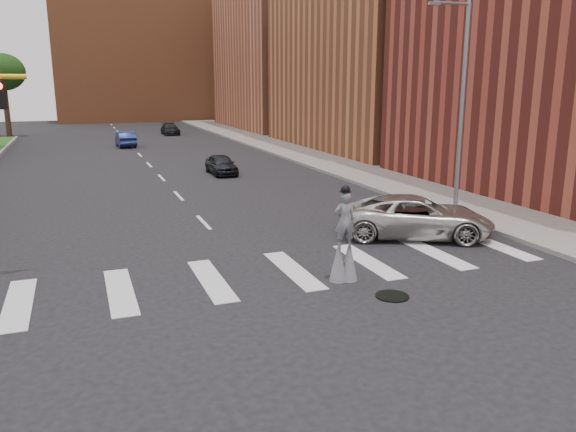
{
  "coord_description": "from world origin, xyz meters",
  "views": [
    {
      "loc": [
        -4.65,
        -14.35,
        5.63
      ],
      "look_at": [
        1.17,
        1.14,
        1.7
      ],
      "focal_mm": 35.0,
      "sensor_mm": 36.0,
      "label": 1
    }
  ],
  "objects": [
    {
      "name": "sidewalk_right",
      "position": [
        12.5,
        25.0,
        0.09
      ],
      "size": [
        5.0,
        90.0,
        0.18
      ],
      "primitive_type": "cube",
      "color": "slate",
      "rests_on": "ground"
    },
    {
      "name": "manhole",
      "position": [
        3.0,
        -2.0,
        0.02
      ],
      "size": [
        0.9,
        0.9,
        0.04
      ],
      "primitive_type": "cylinder",
      "color": "black",
      "rests_on": "ground"
    },
    {
      "name": "car_near",
      "position": [
        3.78,
        20.08,
        0.62
      ],
      "size": [
        1.54,
        3.68,
        1.24
      ],
      "primitive_type": "imported",
      "rotation": [
        0.0,
        0.0,
        0.02
      ],
      "color": "black",
      "rests_on": "ground"
    },
    {
      "name": "ground_plane",
      "position": [
        0.0,
        0.0,
        0.0
      ],
      "size": [
        160.0,
        160.0,
        0.0
      ],
      "primitive_type": "plane",
      "color": "black",
      "rests_on": "ground"
    },
    {
      "name": "building_far",
      "position": [
        22.0,
        54.0,
        10.0
      ],
      "size": [
        16.0,
        22.0,
        20.0
      ],
      "primitive_type": "cube",
      "color": "#BD6646",
      "rests_on": "ground"
    },
    {
      "name": "suv_crossing",
      "position": [
        6.99,
        3.0,
        0.78
      ],
      "size": [
        6.14,
        4.8,
        1.55
      ],
      "primitive_type": "imported",
      "rotation": [
        0.0,
        0.0,
        1.11
      ],
      "color": "#B3B1A9",
      "rests_on": "ground"
    },
    {
      "name": "car_far",
      "position": [
        5.23,
        49.53,
        0.62
      ],
      "size": [
        1.77,
        4.29,
        1.24
      ],
      "primitive_type": "imported",
      "rotation": [
        0.0,
        0.0,
        -0.01
      ],
      "color": "black",
      "rests_on": "ground"
    },
    {
      "name": "building_backdrop",
      "position": [
        6.0,
        78.0,
        9.0
      ],
      "size": [
        26.0,
        14.0,
        18.0
      ],
      "primitive_type": "cube",
      "color": "#A95D35",
      "rests_on": "ground"
    },
    {
      "name": "streetlight",
      "position": [
        10.9,
        6.0,
        4.9
      ],
      "size": [
        2.05,
        0.2,
        9.0
      ],
      "color": "slate",
      "rests_on": "ground"
    },
    {
      "name": "stilt_performer",
      "position": [
        2.34,
        -0.36,
        1.09
      ],
      "size": [
        0.84,
        0.57,
        2.83
      ],
      "rotation": [
        0.0,
        0.0,
        2.97
      ],
      "color": "#372116",
      "rests_on": "ground"
    },
    {
      "name": "car_mid",
      "position": [
        -0.51,
        38.6,
        0.7
      ],
      "size": [
        1.65,
        4.29,
        1.4
      ],
      "primitive_type": "imported",
      "rotation": [
        0.0,
        0.0,
        3.18
      ],
      "color": "#15224C",
      "rests_on": "ground"
    },
    {
      "name": "tree_7",
      "position": [
        -11.31,
        52.22,
        6.67
      ],
      "size": [
        4.5,
        4.5,
        8.67
      ],
      "color": "#372116",
      "rests_on": "ground"
    },
    {
      "name": "building_mid",
      "position": [
        22.0,
        30.0,
        12.0
      ],
      "size": [
        16.0,
        22.0,
        24.0
      ],
      "primitive_type": "cube",
      "color": "#A95D35",
      "rests_on": "ground"
    }
  ]
}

